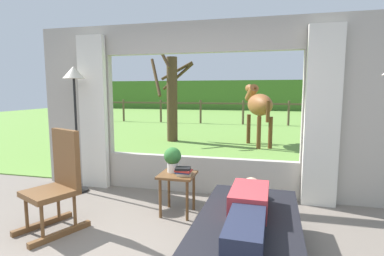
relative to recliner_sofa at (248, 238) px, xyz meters
name	(u,v)px	position (x,y,z in m)	size (l,w,h in m)	color
back_wall_with_window	(199,111)	(-0.83, 1.73, 1.03)	(5.20, 0.12, 2.55)	#ADA599
curtain_panel_left	(93,113)	(-2.52, 1.59, 0.98)	(0.44, 0.10, 2.40)	silver
curtain_panel_right	(322,118)	(0.86, 1.59, 0.98)	(0.44, 0.10, 2.40)	silver
outdoor_pasture_lawn	(245,121)	(-0.83, 12.63, -0.21)	(36.00, 21.68, 0.02)	olive
distant_hill_ridge	(253,95)	(-0.83, 22.47, 0.98)	(36.00, 2.00, 2.40)	#45702A
recliner_sofa	(248,238)	(0.00, 0.00, 0.00)	(0.96, 1.73, 0.42)	black
reclining_person	(248,208)	(0.00, -0.05, 0.30)	(0.36, 1.43, 0.22)	#B23338
rocking_chair	(58,181)	(-2.10, 0.17, 0.33)	(0.70, 0.81, 1.12)	brown
side_table	(177,181)	(-0.92, 0.87, 0.21)	(0.44, 0.44, 0.52)	brown
potted_plant	(173,158)	(-1.00, 0.93, 0.48)	(0.22, 0.22, 0.32)	silver
book_stack	(183,171)	(-0.83, 0.81, 0.35)	(0.21, 0.17, 0.10)	beige
floor_lamp_left	(74,91)	(-2.65, 1.31, 1.32)	(0.32, 0.32, 1.91)	black
horse	(259,105)	(-0.05, 5.89, 0.94)	(1.01, 1.80, 1.73)	brown
pasture_tree	(172,96)	(-2.63, 6.03, 1.18)	(1.30, 1.25, 3.03)	#4C3823
pasture_fence_line	(243,109)	(-0.83, 11.18, 0.53)	(16.10, 0.10, 1.10)	brown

